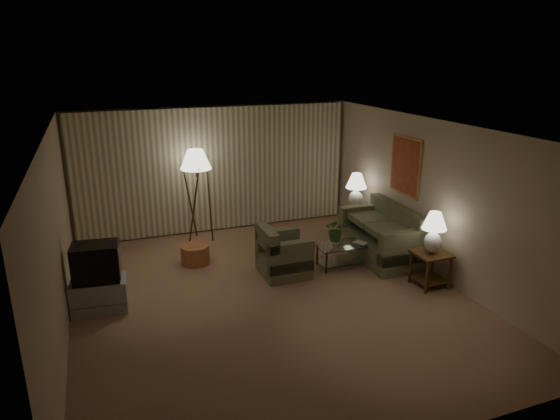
{
  "coord_description": "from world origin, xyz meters",
  "views": [
    {
      "loc": [
        -2.38,
        -6.84,
        3.77
      ],
      "look_at": [
        0.41,
        0.6,
        1.24
      ],
      "focal_mm": 32.0,
      "sensor_mm": 36.0,
      "label": 1
    }
  ],
  "objects_px": {
    "armchair": "(284,255)",
    "table_lamp_near": "(434,229)",
    "tv_cabinet": "(100,295)",
    "coffee_table": "(343,252)",
    "side_table_near": "(431,263)",
    "floor_lamp": "(197,194)",
    "table_lamp_far": "(356,188)",
    "vase": "(336,242)",
    "sofa": "(380,238)",
    "crt_tv": "(96,262)",
    "side_table_far": "(355,217)",
    "ottoman": "(195,254)"
  },
  "relations": [
    {
      "from": "table_lamp_near",
      "to": "tv_cabinet",
      "type": "relative_size",
      "value": 0.81
    },
    {
      "from": "sofa",
      "to": "tv_cabinet",
      "type": "bearing_deg",
      "value": -84.86
    },
    {
      "from": "armchair",
      "to": "crt_tv",
      "type": "xyz_separation_m",
      "value": [
        -3.08,
        -0.23,
        0.43
      ]
    },
    {
      "from": "table_lamp_near",
      "to": "crt_tv",
      "type": "bearing_deg",
      "value": 168.33
    },
    {
      "from": "side_table_near",
      "to": "crt_tv",
      "type": "bearing_deg",
      "value": 168.33
    },
    {
      "from": "table_lamp_far",
      "to": "sofa",
      "type": "bearing_deg",
      "value": -96.84
    },
    {
      "from": "floor_lamp",
      "to": "coffee_table",
      "type": "bearing_deg",
      "value": -45.13
    },
    {
      "from": "table_lamp_far",
      "to": "vase",
      "type": "height_order",
      "value": "table_lamp_far"
    },
    {
      "from": "armchair",
      "to": "table_lamp_near",
      "type": "bearing_deg",
      "value": -120.97
    },
    {
      "from": "side_table_near",
      "to": "table_lamp_near",
      "type": "bearing_deg",
      "value": 175.24
    },
    {
      "from": "side_table_far",
      "to": "table_lamp_near",
      "type": "height_order",
      "value": "table_lamp_near"
    },
    {
      "from": "coffee_table",
      "to": "crt_tv",
      "type": "distance_m",
      "value": 4.25
    },
    {
      "from": "armchair",
      "to": "vase",
      "type": "distance_m",
      "value": 0.99
    },
    {
      "from": "sofa",
      "to": "armchair",
      "type": "relative_size",
      "value": 2.17
    },
    {
      "from": "armchair",
      "to": "side_table_near",
      "type": "bearing_deg",
      "value": -120.97
    },
    {
      "from": "table_lamp_near",
      "to": "vase",
      "type": "distance_m",
      "value": 1.77
    },
    {
      "from": "table_lamp_near",
      "to": "ottoman",
      "type": "distance_m",
      "value": 4.27
    },
    {
      "from": "side_table_near",
      "to": "side_table_far",
      "type": "bearing_deg",
      "value": 90.0
    },
    {
      "from": "floor_lamp",
      "to": "table_lamp_far",
      "type": "bearing_deg",
      "value": -15.0
    },
    {
      "from": "side_table_far",
      "to": "floor_lamp",
      "type": "xyz_separation_m",
      "value": [
        -3.18,
        0.85,
        0.6
      ]
    },
    {
      "from": "tv_cabinet",
      "to": "floor_lamp",
      "type": "bearing_deg",
      "value": 56.17
    },
    {
      "from": "side_table_far",
      "to": "coffee_table",
      "type": "relative_size",
      "value": 0.61
    },
    {
      "from": "floor_lamp",
      "to": "ottoman",
      "type": "distance_m",
      "value": 1.45
    },
    {
      "from": "tv_cabinet",
      "to": "ottoman",
      "type": "distance_m",
      "value": 2.1
    },
    {
      "from": "coffee_table",
      "to": "armchair",
      "type": "bearing_deg",
      "value": 177.35
    },
    {
      "from": "table_lamp_near",
      "to": "coffee_table",
      "type": "bearing_deg",
      "value": 128.27
    },
    {
      "from": "table_lamp_near",
      "to": "coffee_table",
      "type": "distance_m",
      "value": 1.76
    },
    {
      "from": "armchair",
      "to": "tv_cabinet",
      "type": "xyz_separation_m",
      "value": [
        -3.08,
        -0.23,
        -0.1
      ]
    },
    {
      "from": "table_lamp_near",
      "to": "tv_cabinet",
      "type": "distance_m",
      "value": 5.36
    },
    {
      "from": "crt_tv",
      "to": "vase",
      "type": "xyz_separation_m",
      "value": [
        4.06,
        0.18,
        -0.3
      ]
    },
    {
      "from": "crt_tv",
      "to": "vase",
      "type": "height_order",
      "value": "crt_tv"
    },
    {
      "from": "armchair",
      "to": "tv_cabinet",
      "type": "distance_m",
      "value": 3.09
    },
    {
      "from": "table_lamp_far",
      "to": "crt_tv",
      "type": "distance_m",
      "value": 5.43
    },
    {
      "from": "vase",
      "to": "ottoman",
      "type": "bearing_deg",
      "value": 155.89
    },
    {
      "from": "vase",
      "to": "side_table_near",
      "type": "bearing_deg",
      "value": -47.73
    },
    {
      "from": "tv_cabinet",
      "to": "floor_lamp",
      "type": "distance_m",
      "value": 3.21
    },
    {
      "from": "ottoman",
      "to": "floor_lamp",
      "type": "bearing_deg",
      "value": 74.39
    },
    {
      "from": "armchair",
      "to": "sofa",
      "type": "bearing_deg",
      "value": -87.99
    },
    {
      "from": "sofa",
      "to": "tv_cabinet",
      "type": "distance_m",
      "value": 5.06
    },
    {
      "from": "side_table_far",
      "to": "vase",
      "type": "xyz_separation_m",
      "value": [
        -1.14,
        -1.35,
        0.08
      ]
    },
    {
      "from": "tv_cabinet",
      "to": "table_lamp_far",
      "type": "bearing_deg",
      "value": 22.9
    },
    {
      "from": "ottoman",
      "to": "coffee_table",
      "type": "bearing_deg",
      "value": -22.82
    },
    {
      "from": "floor_lamp",
      "to": "vase",
      "type": "height_order",
      "value": "floor_lamp"
    },
    {
      "from": "side_table_near",
      "to": "ottoman",
      "type": "relative_size",
      "value": 1.13
    },
    {
      "from": "armchair",
      "to": "side_table_near",
      "type": "distance_m",
      "value": 2.49
    },
    {
      "from": "armchair",
      "to": "ottoman",
      "type": "bearing_deg",
      "value": 54.58
    },
    {
      "from": "sofa",
      "to": "floor_lamp",
      "type": "xyz_separation_m",
      "value": [
        -3.03,
        2.1,
        0.61
      ]
    },
    {
      "from": "side_table_far",
      "to": "tv_cabinet",
      "type": "distance_m",
      "value": 5.42
    },
    {
      "from": "crt_tv",
      "to": "floor_lamp",
      "type": "distance_m",
      "value": 3.13
    },
    {
      "from": "side_table_far",
      "to": "sofa",
      "type": "bearing_deg",
      "value": -96.84
    }
  ]
}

